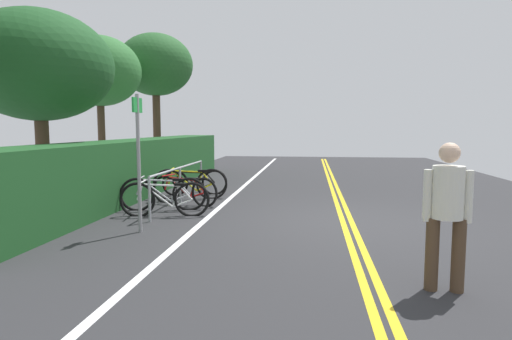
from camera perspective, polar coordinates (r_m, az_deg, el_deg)
The scene contains 16 objects.
ground_plane at distance 8.10m, azimuth 12.09°, elevation -6.98°, with size 34.86×11.58×0.05m, color #2B2B2D.
centre_line_yellow_inner at distance 8.10m, azimuth 12.66°, elevation -6.79°, with size 31.38×0.10×0.00m, color gold.
centre_line_yellow_outer at distance 8.09m, azimuth 11.53°, elevation -6.79°, with size 31.38×0.10×0.00m, color gold.
bike_lane_stripe_white at distance 8.30m, azimuth -6.51°, elevation -6.39°, with size 31.38×0.12×0.00m, color white.
bike_rack at distance 9.79m, azimuth -10.12°, elevation -0.82°, with size 3.76×0.05×0.85m.
bicycle_0 at distance 8.56m, azimuth -12.08°, elevation -3.82°, with size 0.46×1.76×0.72m.
bicycle_1 at distance 9.18m, azimuth -12.28°, elevation -3.13°, with size 0.50×1.80×0.74m.
bicycle_2 at distance 9.76m, azimuth -9.55°, elevation -2.70°, with size 0.65×1.67×0.69m.
bicycle_3 at distance 10.50m, azimuth -8.77°, elevation -1.84°, with size 0.50×1.79×0.78m.
bicycle_4 at distance 11.12m, azimuth -8.12°, elevation -1.65°, with size 0.61×1.62×0.69m.
pedestrian at distance 4.92m, azimuth 24.18°, elevation -4.58°, with size 0.32×0.49×1.58m.
sign_post_near at distance 7.24m, azimuth -15.45°, elevation 2.59°, with size 0.36×0.06×2.28m.
hedge_backdrop at distance 11.74m, azimuth -15.48°, elevation 0.49°, with size 12.71×1.21×1.42m, color #1C4C21.
tree_mid at distance 10.61m, azimuth -27.04°, elevation 12.22°, with size 3.16×3.16×4.25m.
tree_far_right at distance 14.24m, azimuth -20.19°, elevation 12.23°, with size 2.52×2.52×4.52m.
tree_extra at distance 16.42m, azimuth -13.28°, elevation 13.41°, with size 2.71×2.71×5.13m.
Camera 1 is at (-7.87, 0.68, 1.74)m, focal length 29.94 mm.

